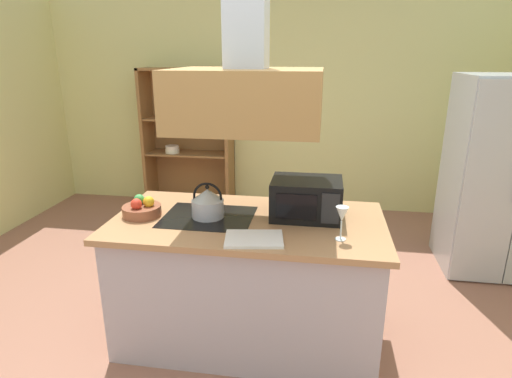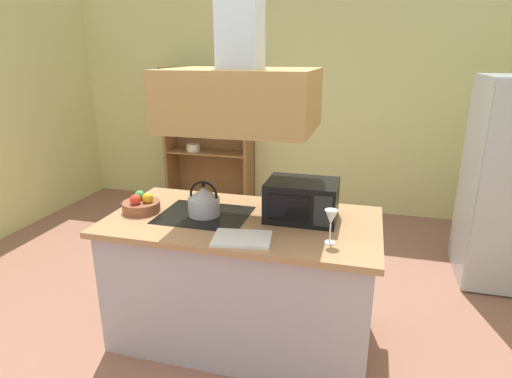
% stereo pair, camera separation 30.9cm
% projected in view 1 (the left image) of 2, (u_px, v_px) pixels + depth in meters
% --- Properties ---
extents(ground_plane, '(7.80, 7.80, 0.00)m').
position_uv_depth(ground_plane, '(229.00, 347.00, 2.94)').
color(ground_plane, '#95614D').
extents(wall_back, '(6.00, 0.12, 2.70)m').
position_uv_depth(wall_back, '(278.00, 103.00, 5.35)').
color(wall_back, '#DBD686').
rests_on(wall_back, ground).
extents(kitchen_island, '(1.80, 0.95, 0.90)m').
position_uv_depth(kitchen_island, '(248.00, 279.00, 2.94)').
color(kitchen_island, '#B6AAB1').
rests_on(kitchen_island, ground).
extents(range_hood, '(0.90, 0.70, 1.20)m').
position_uv_depth(range_hood, '(247.00, 82.00, 2.53)').
color(range_hood, '#AB7C42').
extents(refrigerator, '(0.90, 0.78, 1.78)m').
position_uv_depth(refrigerator, '(503.00, 177.00, 3.79)').
color(refrigerator, '#B0B6BD').
rests_on(refrigerator, ground).
extents(dish_cabinet, '(1.13, 0.40, 1.78)m').
position_uv_depth(dish_cabinet, '(189.00, 147.00, 5.49)').
color(dish_cabinet, olive).
rests_on(dish_cabinet, ground).
extents(kettle, '(0.22, 0.22, 0.24)m').
position_uv_depth(kettle, '(208.00, 203.00, 2.81)').
color(kettle, '#B8B7C2').
rests_on(kettle, kitchen_island).
extents(cutting_board, '(0.37, 0.29, 0.02)m').
position_uv_depth(cutting_board, '(254.00, 239.00, 2.48)').
color(cutting_board, white).
rests_on(cutting_board, kitchen_island).
extents(microwave, '(0.46, 0.35, 0.26)m').
position_uv_depth(microwave, '(306.00, 199.00, 2.80)').
color(microwave, black).
rests_on(microwave, kitchen_island).
extents(wine_glass_on_counter, '(0.08, 0.08, 0.21)m').
position_uv_depth(wine_glass_on_counter, '(342.00, 216.00, 2.45)').
color(wine_glass_on_counter, silver).
rests_on(wine_glass_on_counter, kitchen_island).
extents(fruit_bowl, '(0.26, 0.26, 0.14)m').
position_uv_depth(fruit_bowl, '(142.00, 209.00, 2.85)').
color(fruit_bowl, brown).
rests_on(fruit_bowl, kitchen_island).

